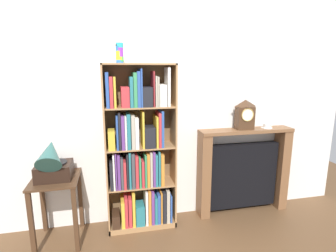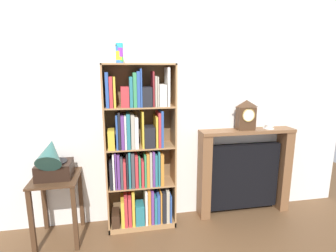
{
  "view_description": "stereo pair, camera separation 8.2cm",
  "coord_description": "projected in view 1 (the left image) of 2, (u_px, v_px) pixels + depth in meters",
  "views": [
    {
      "loc": [
        -0.31,
        -2.73,
        1.83
      ],
      "look_at": [
        0.32,
        0.14,
        1.2
      ],
      "focal_mm": 28.06,
      "sensor_mm": 36.0,
      "label": 1
    },
    {
      "loc": [
        -0.23,
        -2.74,
        1.83
      ],
      "look_at": [
        0.32,
        0.14,
        1.2
      ],
      "focal_mm": 28.06,
      "sensor_mm": 36.0,
      "label": 2
    }
  ],
  "objects": [
    {
      "name": "wall_back",
      "position": [
        155.0,
        111.0,
        3.13
      ],
      "size": [
        5.07,
        0.08,
        2.7
      ],
      "primitive_type": "cube",
      "color": "silver",
      "rests_on": "ground"
    },
    {
      "name": "bookshelf",
      "position": [
        140.0,
        156.0,
        2.99
      ],
      "size": [
        0.78,
        0.32,
        1.9
      ],
      "color": "#A87A4C",
      "rests_on": "ground"
    },
    {
      "name": "fireplace_mantel",
      "position": [
        243.0,
        171.0,
        3.41
      ],
      "size": [
        1.21,
        0.23,
        1.11
      ],
      "color": "brown",
      "rests_on": "ground"
    },
    {
      "name": "gramophone",
      "position": [
        52.0,
        162.0,
        2.64
      ],
      "size": [
        0.35,
        0.45,
        0.49
      ],
      "color": "black",
      "rests_on": "side_table_left"
    },
    {
      "name": "mantel_clock",
      "position": [
        245.0,
        115.0,
        3.22
      ],
      "size": [
        0.21,
        0.14,
        0.37
      ],
      "color": "#472D1C",
      "rests_on": "fireplace_mantel"
    },
    {
      "name": "cup_stack",
      "position": [
        120.0,
        53.0,
        2.69
      ],
      "size": [
        0.08,
        0.08,
        0.2
      ],
      "color": "blue",
      "rests_on": "bookshelf"
    },
    {
      "name": "teacup_with_saucer",
      "position": [
        267.0,
        126.0,
        3.33
      ],
      "size": [
        0.14,
        0.14,
        0.06
      ],
      "color": "white",
      "rests_on": "fireplace_mantel"
    },
    {
      "name": "side_table_left",
      "position": [
        57.0,
        195.0,
        2.78
      ],
      "size": [
        0.47,
        0.53,
        0.73
      ],
      "color": "#472D1C",
      "rests_on": "ground"
    },
    {
      "name": "ground_plane",
      "position": [
        144.0,
        231.0,
        3.05
      ],
      "size": [
        8.07,
        6.4,
        0.02
      ],
      "primitive_type": "cube",
      "color": "brown"
    }
  ]
}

